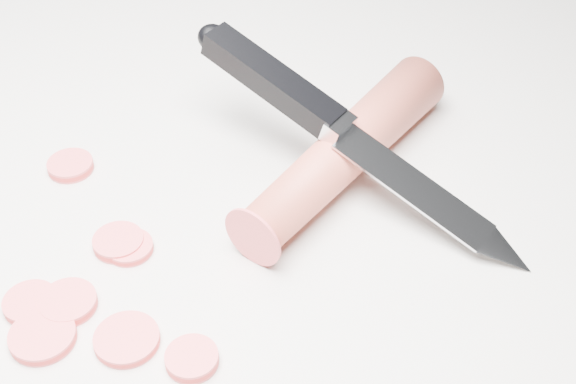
% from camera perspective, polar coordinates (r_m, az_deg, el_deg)
% --- Properties ---
extents(ground, '(2.40, 2.40, 0.00)m').
position_cam_1_polar(ground, '(0.52, -9.09, -2.54)').
color(ground, beige).
rests_on(ground, ground).
extents(carrot, '(0.08, 0.20, 0.04)m').
position_cam_1_polar(carrot, '(0.54, 4.09, 2.93)').
color(carrot, '#BF4434').
rests_on(carrot, ground).
extents(carrot_slice_0, '(0.04, 0.04, 0.01)m').
position_cam_1_polar(carrot_slice_0, '(0.47, -17.05, -9.80)').
color(carrot_slice_0, '#E5474D').
rests_on(carrot_slice_0, ground).
extents(carrot_slice_1, '(0.03, 0.03, 0.01)m').
position_cam_1_polar(carrot_slice_1, '(0.51, -11.22, -3.88)').
color(carrot_slice_1, '#E5474D').
rests_on(carrot_slice_1, ground).
extents(carrot_slice_2, '(0.03, 0.03, 0.01)m').
position_cam_1_polar(carrot_slice_2, '(0.51, -11.97, -3.52)').
color(carrot_slice_2, '#E5474D').
rests_on(carrot_slice_2, ground).
extents(carrot_slice_3, '(0.03, 0.03, 0.01)m').
position_cam_1_polar(carrot_slice_3, '(0.45, -6.86, -11.70)').
color(carrot_slice_3, '#E5474D').
rests_on(carrot_slice_3, ground).
extents(carrot_slice_4, '(0.04, 0.04, 0.01)m').
position_cam_1_polar(carrot_slice_4, '(0.46, -11.40, -10.24)').
color(carrot_slice_4, '#E5474D').
rests_on(carrot_slice_4, ground).
extents(carrot_slice_5, '(0.03, 0.03, 0.01)m').
position_cam_1_polar(carrot_slice_5, '(0.57, -15.22, 1.82)').
color(carrot_slice_5, '#E5474D').
rests_on(carrot_slice_5, ground).
extents(carrot_slice_6, '(0.03, 0.03, 0.01)m').
position_cam_1_polar(carrot_slice_6, '(0.49, -17.83, -7.52)').
color(carrot_slice_6, '#E5474D').
rests_on(carrot_slice_6, ground).
extents(carrot_slice_7, '(0.03, 0.03, 0.01)m').
position_cam_1_polar(carrot_slice_7, '(0.48, -15.36, -7.59)').
color(carrot_slice_7, '#E5474D').
rests_on(carrot_slice_7, ground).
extents(kitchen_knife, '(0.26, 0.08, 0.08)m').
position_cam_1_polar(kitchen_knife, '(0.52, 4.96, 3.90)').
color(kitchen_knife, '#BBBDC2').
rests_on(kitchen_knife, ground).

